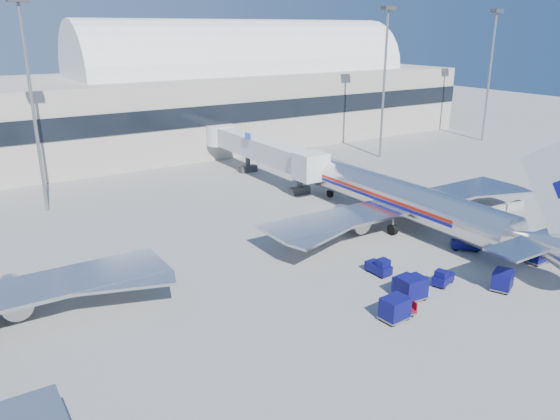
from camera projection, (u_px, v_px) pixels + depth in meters
ground at (358, 263)px, 47.64m from camera, size 260.00×260.00×0.00m
terminal at (52, 111)px, 82.99m from camera, size 170.00×28.15×21.00m
airliner_main at (406, 200)px, 55.42m from camera, size 32.00×37.26×12.07m
jetbridge_near at (255, 148)px, 74.88m from camera, size 4.40×27.50×6.25m
mast_west at (28, 76)px, 56.68m from camera, size 2.00×1.20×22.60m
mast_east at (385, 61)px, 82.24m from camera, size 2.00×1.20×22.60m
mast_far_east at (492, 57)px, 95.03m from camera, size 2.00×1.20×22.60m
barrier_near at (475, 216)px, 58.30m from camera, size 3.00×0.55×0.90m
barrier_mid at (495, 211)px, 59.99m from camera, size 3.00×0.55×0.90m
barrier_far at (514, 206)px, 61.67m from camera, size 3.00×0.55×0.90m
tug_lead at (443, 278)px, 43.51m from camera, size 2.29×1.61×1.35m
tug_right at (465, 242)px, 50.48m from camera, size 2.73×2.67×1.66m
tug_left at (379, 267)px, 45.38m from camera, size 1.19×2.27×1.46m
cart_train_a at (405, 286)px, 41.65m from camera, size 1.88×1.48×1.58m
cart_train_b at (412, 288)px, 41.06m from camera, size 2.18×1.73×1.81m
cart_train_c at (395, 308)px, 38.14m from camera, size 2.07×1.65×1.72m
cart_solo_near at (503, 280)px, 42.58m from camera, size 2.24×2.02×1.62m
cart_solo_far at (538, 253)px, 47.54m from camera, size 2.00×1.54×1.76m
cart_open_red at (399, 311)px, 38.88m from camera, size 2.33×1.85×0.56m
ramp_worker at (552, 250)px, 48.47m from camera, size 0.70×0.71×1.66m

